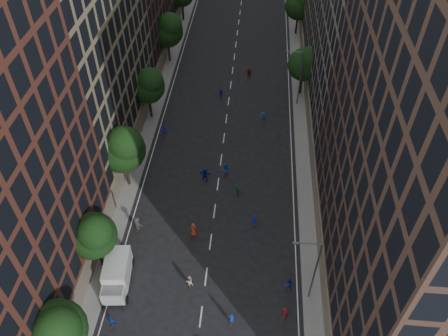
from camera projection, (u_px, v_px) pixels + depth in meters
name	position (u px, v px, depth m)	size (l,w,h in m)	color
ground	(226.00, 121.00, 64.78)	(240.00, 240.00, 0.00)	black
sidewalk_left	(156.00, 88.00, 70.79)	(4.00, 105.00, 0.15)	slate
sidewalk_right	(305.00, 95.00, 69.36)	(4.00, 105.00, 0.15)	slate
bldg_left_b	(60.00, 23.00, 50.46)	(14.00, 26.00, 34.00)	#847356
bldg_right_b	(379.00, 6.00, 54.97)	(14.00, 28.00, 33.00)	#665E54
tree_left_0	(56.00, 331.00, 35.52)	(5.20, 5.20, 8.83)	black
tree_left_1	(94.00, 235.00, 42.93)	(4.80, 4.80, 8.21)	black
tree_left_2	(123.00, 148.00, 50.90)	(5.60, 5.60, 9.45)	black
tree_left_3	(148.00, 85.00, 61.27)	(5.00, 5.00, 8.58)	black
tree_left_4	(168.00, 29.00, 72.46)	(5.40, 5.40, 9.08)	black
tree_right_a	(306.00, 63.00, 65.77)	(5.00, 5.00, 8.39)	black
tree_right_b	(300.00, 4.00, 79.78)	(5.20, 5.20, 8.83)	black
streetlamp_near	(313.00, 269.00, 40.61)	(2.64, 0.22, 9.06)	#595B60
streetlamp_far	(299.00, 76.00, 64.12)	(2.64, 0.22, 9.06)	#595B60
cargo_van	(117.00, 274.00, 44.37)	(3.03, 5.63, 2.89)	silver
skater_1	(231.00, 319.00, 41.66)	(0.61, 0.40, 1.66)	#1531B1
skater_2	(288.00, 284.00, 44.39)	(0.80, 0.62, 1.64)	#122E97
skater_4	(112.00, 321.00, 41.48)	(0.98, 0.41, 1.67)	#13379A
skater_6	(194.00, 230.00, 49.15)	(0.91, 0.59, 1.87)	#AE361D
skater_7	(285.00, 313.00, 42.11)	(0.61, 0.40, 1.68)	maroon
skater_8	(189.00, 281.00, 44.62)	(0.76, 0.59, 1.56)	silver
skater_9	(137.00, 224.00, 49.68)	(1.25, 0.72, 1.94)	#37373B
skater_10	(238.00, 191.00, 53.63)	(0.88, 0.37, 1.51)	#21702C
skater_11	(205.00, 175.00, 55.41)	(1.74, 0.56, 1.88)	#121A98
skater_12	(254.00, 221.00, 50.32)	(0.74, 0.48, 1.51)	#141AA4
skater_13	(164.00, 131.00, 61.70)	(0.66, 0.43, 1.80)	#1917BE
skater_14	(225.00, 170.00, 55.98)	(0.92, 0.71, 1.89)	#154CB2
skater_15	(263.00, 117.00, 64.06)	(1.05, 0.60, 1.63)	navy
skater_16	(221.00, 94.00, 68.21)	(1.03, 0.43, 1.76)	#121F98
skater_17	(249.00, 73.00, 72.58)	(1.54, 0.49, 1.66)	maroon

